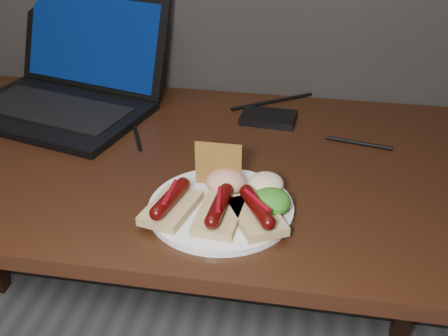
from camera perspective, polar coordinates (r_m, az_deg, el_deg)
desk at (r=1.22m, az=-7.80°, el=-2.24°), size 1.40×0.70×0.75m
laptop at (r=1.40m, az=-15.55°, el=8.02°), size 0.48×0.45×0.25m
hard_drive at (r=1.30m, az=4.53°, el=5.11°), size 0.13×0.09×0.02m
desk_cables at (r=1.30m, az=-5.20°, el=4.99°), size 1.01×0.36×0.01m
plate at (r=0.98m, az=-0.30°, el=-4.08°), size 0.30×0.30×0.01m
bread_sausage_left at (r=0.96m, az=-5.44°, el=-3.64°), size 0.09×0.13×0.04m
bread_sausage_center at (r=0.94m, az=-0.49°, el=-4.40°), size 0.08×0.12×0.04m
bread_sausage_right at (r=0.94m, az=3.34°, el=-4.52°), size 0.12×0.13×0.04m
crispbread at (r=1.02m, az=-0.57°, el=0.37°), size 0.09×0.01×0.08m
salad_greens at (r=0.96m, az=4.76°, el=-3.43°), size 0.07×0.07×0.04m
salsa_mound at (r=1.01m, az=0.17°, el=-1.38°), size 0.07×0.07×0.04m
coleslaw_mound at (r=1.01m, az=4.29°, el=-1.60°), size 0.06×0.06×0.04m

